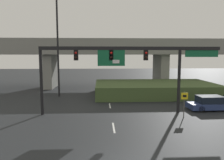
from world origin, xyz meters
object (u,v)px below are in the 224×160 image
(parked_sedan_near_right, at_px, (211,103))
(signal_gantry, at_px, (125,59))
(speed_limit_sign, at_px, (184,101))
(highway_light_pole_near, at_px, (57,26))

(parked_sedan_near_right, bearing_deg, signal_gantry, -175.52)
(speed_limit_sign, distance_m, parked_sedan_near_right, 4.61)
(signal_gantry, height_order, highway_light_pole_near, highway_light_pole_near)
(speed_limit_sign, bearing_deg, highway_light_pole_near, 140.66)
(parked_sedan_near_right, bearing_deg, highway_light_pole_near, 152.71)
(signal_gantry, xyz_separation_m, highway_light_pole_near, (-7.86, 9.05, 4.11))
(signal_gantry, height_order, parked_sedan_near_right, signal_gantry)
(signal_gantry, xyz_separation_m, speed_limit_sign, (5.15, -1.61, -3.64))
(speed_limit_sign, height_order, parked_sedan_near_right, speed_limit_sign)
(signal_gantry, bearing_deg, parked_sedan_near_right, 5.92)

